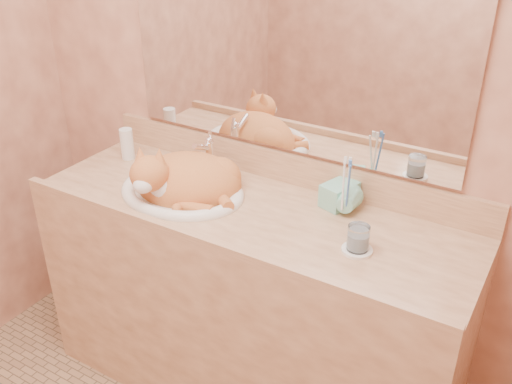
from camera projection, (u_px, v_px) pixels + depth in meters
The scene contains 12 objects.
wall_back at pixel (288, 79), 2.02m from camera, with size 2.40×0.02×2.50m, color #9B5C46.
vanity_counter at pixel (249, 305), 2.20m from camera, with size 1.60×0.55×0.85m, color #9A6745, non-canonical shape.
mirror at pixel (287, 40), 1.94m from camera, with size 1.30×0.02×0.80m, color white.
sink_basin at pixel (181, 175), 2.07m from camera, with size 0.47×0.39×0.15m, color white, non-canonical shape.
faucet at pixel (210, 155), 2.20m from camera, with size 0.04×0.12×0.17m, color white, non-canonical shape.
cat at pixel (184, 178), 2.08m from camera, with size 0.39×0.32×0.21m, color #BC5F2B, non-canonical shape.
soap_dispenser at pixel (328, 187), 1.95m from camera, with size 0.09×0.09×0.19m, color #7FCBB3.
toothbrush_cup at pixel (344, 207), 1.92m from camera, with size 0.10×0.10×0.09m, color #7FCBB3.
toothbrushes at pixel (346, 184), 1.88m from camera, with size 0.04×0.04×0.23m, color white, non-canonical shape.
saucer at pixel (357, 250), 1.77m from camera, with size 0.10×0.10×0.01m, color white.
water_glass at pixel (358, 238), 1.75m from camera, with size 0.07×0.07×0.08m, color white.
lotion_bottle at pixel (127, 144), 2.35m from camera, with size 0.05×0.05×0.13m, color white.
Camera 1 is at (0.91, -0.74, 1.85)m, focal length 40.00 mm.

